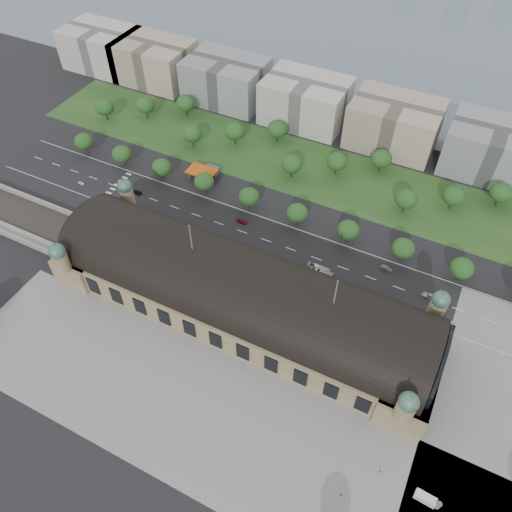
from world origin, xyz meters
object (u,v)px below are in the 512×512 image
at_px(parked_car_1, 164,232).
at_px(parked_car_2, 184,233).
at_px(parked_car_3, 165,229).
at_px(parked_car_4, 213,244).
at_px(petrol_station, 207,171).
at_px(traffic_car_3, 242,221).
at_px(traffic_car_5, 386,268).
at_px(parked_car_0, 127,216).
at_px(traffic_car_6, 429,296).
at_px(advertising_column, 438,505).
at_px(traffic_car_0, 81,183).
at_px(traffic_car_2, 137,192).
at_px(bus_west, 254,254).
at_px(parked_car_6, 207,242).
at_px(bus_east, 323,274).
at_px(pedestrian_1, 341,495).
at_px(parked_car_5, 161,232).
at_px(van_east, 424,498).
at_px(pedestrian_0, 380,472).
at_px(bus_mid, 319,269).

distance_m(parked_car_1, parked_car_2, 8.75).
distance_m(parked_car_3, parked_car_4, 23.61).
height_order(petrol_station, traffic_car_3, petrol_station).
bearing_deg(traffic_car_5, parked_car_1, 110.10).
xyz_separation_m(parked_car_0, parked_car_4, (43.97, 2.65, 0.05)).
bearing_deg(traffic_car_6, traffic_car_5, -114.92).
height_order(traffic_car_6, advertising_column, advertising_column).
xyz_separation_m(traffic_car_6, parked_car_1, (-114.27, -17.54, -0.11)).
xyz_separation_m(traffic_car_0, parked_car_4, (78.57, -6.67, 0.11)).
bearing_deg(parked_car_1, traffic_car_0, -130.86).
relative_size(traffic_car_2, advertising_column, 1.53).
bearing_deg(traffic_car_5, parked_car_2, 109.14).
bearing_deg(parked_car_0, bus_west, 56.31).
xyz_separation_m(traffic_car_5, parked_car_1, (-94.91, -23.87, -0.12)).
distance_m(traffic_car_5, parked_car_3, 98.22).
height_order(parked_car_4, parked_car_6, parked_car_4).
height_order(parked_car_6, bus_east, bus_east).
xyz_separation_m(traffic_car_2, pedestrian_1, (135.99, -85.90, 0.10)).
bearing_deg(parked_car_5, van_east, 46.24).
bearing_deg(traffic_car_2, pedestrian_1, 65.25).
height_order(parked_car_1, parked_car_3, parked_car_3).
bearing_deg(bus_west, van_east, -123.41).
relative_size(petrol_station, advertising_column, 4.38).
bearing_deg(parked_car_3, van_east, 35.30).
xyz_separation_m(traffic_car_3, traffic_car_5, (67.09, 1.98, 0.05)).
bearing_deg(traffic_car_2, parked_car_6, 81.47).
distance_m(parked_car_5, pedestrian_0, 131.66).
bearing_deg(van_east, traffic_car_0, 163.69).
bearing_deg(pedestrian_1, traffic_car_3, 93.49).
xyz_separation_m(petrol_station, parked_car_3, (2.62, -42.13, -2.21)).
relative_size(parked_car_3, bus_west, 0.38).
bearing_deg(parked_car_6, petrol_station, 172.52).
bearing_deg(traffic_car_2, van_east, 71.94).
bearing_deg(petrol_station, traffic_car_0, -147.32).
bearing_deg(parked_car_3, parked_car_6, 65.03).
distance_m(bus_west, bus_mid, 28.52).
bearing_deg(parked_car_4, parked_car_5, -115.78).
height_order(traffic_car_6, parked_car_6, traffic_car_6).
distance_m(parked_car_4, bus_east, 49.79).
bearing_deg(traffic_car_0, parked_car_2, 90.81).
distance_m(traffic_car_6, parked_car_6, 95.53).
xyz_separation_m(parked_car_2, bus_west, (34.05, 2.00, 0.90)).
relative_size(traffic_car_0, traffic_car_3, 0.77).
xyz_separation_m(bus_west, bus_mid, (28.14, 4.62, -0.09)).
height_order(parked_car_5, bus_east, bus_east).
height_order(parked_car_2, bus_mid, bus_mid).
bearing_deg(parked_car_4, bus_west, 60.77).
height_order(petrol_station, pedestrian_0, petrol_station).
xyz_separation_m(parked_car_3, pedestrian_0, (118.10, -58.91, 0.09)).
bearing_deg(parked_car_6, bus_west, 57.78).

